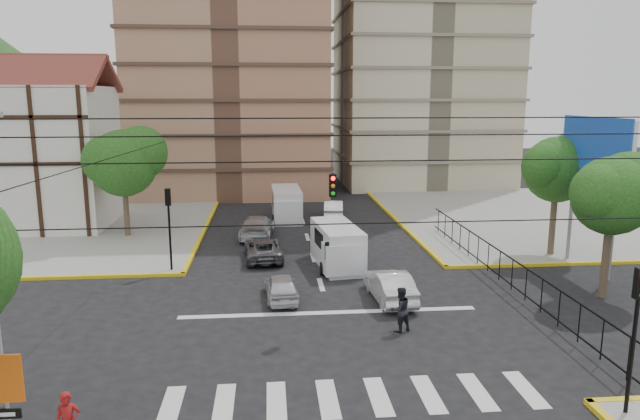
{
  "coord_description": "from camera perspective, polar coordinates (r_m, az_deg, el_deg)",
  "views": [
    {
      "loc": [
        -2.51,
        -22.18,
        9.21
      ],
      "look_at": [
        -0.13,
        4.11,
        4.0
      ],
      "focal_mm": 32.0,
      "sensor_mm": 36.0,
      "label": 1
    }
  ],
  "objects": [
    {
      "name": "traffic_light_hanging",
      "position": [
        20.57,
        1.91,
        1.9
      ],
      "size": [
        18.0,
        9.12,
        0.92
      ],
      "color": "black",
      "rests_on": "ground"
    },
    {
      "name": "car_grey_mid_left",
      "position": [
        33.2,
        -5.71,
        -3.88
      ],
      "size": [
        2.39,
        4.62,
        1.25
      ],
      "primitive_type": "imported",
      "rotation": [
        0.0,
        0.0,
        3.22
      ],
      "color": "#57595E",
      "rests_on": "ground"
    },
    {
      "name": "van_left_lane",
      "position": [
        43.54,
        -3.36,
        0.5
      ],
      "size": [
        2.24,
        5.4,
        2.41
      ],
      "rotation": [
        0.0,
        0.0,
        0.03
      ],
      "color": "silver",
      "rests_on": "ground"
    },
    {
      "name": "van_right_lane",
      "position": [
        31.4,
        1.77,
        -3.77
      ],
      "size": [
        2.6,
        5.33,
        2.31
      ],
      "rotation": [
        0.0,
        0.0,
        0.12
      ],
      "color": "silver",
      "rests_on": "ground"
    },
    {
      "name": "pedestrian_crosswalk",
      "position": [
        23.27,
        8.01,
        -9.82
      ],
      "size": [
        1.09,
        0.99,
        1.84
      ],
      "primitive_type": "imported",
      "rotation": [
        0.0,
        0.0,
        3.53
      ],
      "color": "black",
      "rests_on": "ground"
    },
    {
      "name": "crosswalk_stripes",
      "position": [
        18.78,
        3.35,
        -18.2
      ],
      "size": [
        12.0,
        2.4,
        0.01
      ],
      "primitive_type": "cube",
      "color": "silver",
      "rests_on": "ground"
    },
    {
      "name": "sidewalk_nw",
      "position": [
        46.57,
        -27.13,
        -1.4
      ],
      "size": [
        26.0,
        26.0,
        0.15
      ],
      "primitive_type": "cube",
      "color": "gray",
      "rests_on": "ground"
    },
    {
      "name": "tree_tudor",
      "position": [
        39.53,
        -18.96,
        4.76
      ],
      "size": [
        5.39,
        4.4,
        7.43
      ],
      "color": "#473828",
      "rests_on": "ground"
    },
    {
      "name": "district_sign",
      "position": [
        15.89,
        -29.01,
        -15.48
      ],
      "size": [
        0.9,
        0.12,
        3.2
      ],
      "color": "slate",
      "rests_on": "ground"
    },
    {
      "name": "car_silver_front_left",
      "position": [
        26.71,
        -3.91,
        -7.64
      ],
      "size": [
        1.7,
        3.69,
        1.23
      ],
      "primitive_type": "imported",
      "rotation": [
        0.0,
        0.0,
        3.21
      ],
      "color": "silver",
      "rests_on": "ground"
    },
    {
      "name": "park_fence",
      "position": [
        30.48,
        17.42,
        -6.95
      ],
      "size": [
        0.1,
        22.5,
        1.66
      ],
      "primitive_type": null,
      "color": "black",
      "rests_on": "ground"
    },
    {
      "name": "tree_park_a",
      "position": [
        29.09,
        27.32,
        1.61
      ],
      "size": [
        4.41,
        3.6,
        6.83
      ],
      "color": "#473828",
      "rests_on": "ground"
    },
    {
      "name": "ground",
      "position": [
        24.15,
        1.21,
        -11.26
      ],
      "size": [
        160.0,
        160.0,
        0.0
      ],
      "primitive_type": "plane",
      "color": "black",
      "rests_on": "ground"
    },
    {
      "name": "tudor_building",
      "position": [
        45.46,
        -26.53,
        5.0
      ],
      "size": [
        10.8,
        8.05,
        12.23
      ],
      "color": "silver",
      "rests_on": "ground"
    },
    {
      "name": "traffic_light_se",
      "position": [
        18.72,
        29.06,
        -9.31
      ],
      "size": [
        0.28,
        0.22,
        4.4
      ],
      "color": "black",
      "rests_on": "ground"
    },
    {
      "name": "traffic_light_nw",
      "position": [
        31.05,
        -14.88,
        -0.54
      ],
      "size": [
        0.28,
        0.22,
        4.4
      ],
      "color": "black",
      "rests_on": "ground"
    },
    {
      "name": "stop_line",
      "position": [
        25.25,
        0.9,
        -10.21
      ],
      "size": [
        13.0,
        0.4,
        0.01
      ],
      "primitive_type": "cube",
      "color": "silver",
      "rests_on": "ground"
    },
    {
      "name": "tree_park_c",
      "position": [
        35.55,
        22.75,
        4.04
      ],
      "size": [
        4.65,
        3.8,
        7.25
      ],
      "color": "#473828",
      "rests_on": "ground"
    },
    {
      "name": "car_white_front_right",
      "position": [
        26.69,
        6.99,
        -7.49
      ],
      "size": [
        1.79,
        4.42,
        1.43
      ],
      "primitive_type": "imported",
      "rotation": [
        0.0,
        0.0,
        3.21
      ],
      "color": "white",
      "rests_on": "ground"
    },
    {
      "name": "billboard",
      "position": [
        33.05,
        25.82,
        4.48
      ],
      "size": [
        0.36,
        6.2,
        8.1
      ],
      "color": "slate",
      "rests_on": "ground"
    },
    {
      "name": "car_silver_rear_left",
      "position": [
        38.33,
        -6.31,
        -1.66
      ],
      "size": [
        2.52,
        5.29,
        1.49
      ],
      "primitive_type": "imported",
      "rotation": [
        0.0,
        0.0,
        3.05
      ],
      "color": "#B2B3B7",
      "rests_on": "ground"
    },
    {
      "name": "sidewalk_ne",
      "position": [
        48.68,
        22.48,
        -0.51
      ],
      "size": [
        26.0,
        26.0,
        0.15
      ],
      "primitive_type": "cube",
      "color": "gray",
      "rests_on": "ground"
    },
    {
      "name": "car_darkgrey_mid_right",
      "position": [
        38.14,
        0.96,
        -1.69
      ],
      "size": [
        2.15,
        4.43,
        1.46
      ],
      "primitive_type": "imported",
      "rotation": [
        0.0,
        0.0,
        3.04
      ],
      "color": "#262729",
      "rests_on": "ground"
    },
    {
      "name": "car_white_rear_right",
      "position": [
        44.61,
        1.35,
        0.14
      ],
      "size": [
        1.88,
        4.25,
        1.36
      ],
      "primitive_type": "imported",
      "rotation": [
        0.0,
        0.0,
        3.03
      ],
      "color": "white",
      "rests_on": "ground"
    }
  ]
}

